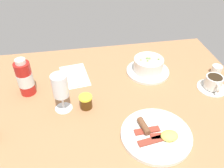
# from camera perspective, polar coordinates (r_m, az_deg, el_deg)

# --- Properties ---
(ground_plane) EXTENTS (1.10, 0.84, 0.03)m
(ground_plane) POSITION_cam_1_polar(r_m,az_deg,el_deg) (1.00, 1.44, -3.62)
(ground_plane) COLOR #A8754C
(porridge_bowl) EXTENTS (0.20, 0.20, 0.08)m
(porridge_bowl) POSITION_cam_1_polar(r_m,az_deg,el_deg) (1.11, 8.64, 4.27)
(porridge_bowl) COLOR silver
(porridge_bowl) RESTS_ON ground_plane
(cutlery_setting) EXTENTS (0.14, 0.20, 0.01)m
(cutlery_setting) POSITION_cam_1_polar(r_m,az_deg,el_deg) (1.11, -8.97, 1.86)
(cutlery_setting) COLOR silver
(cutlery_setting) RESTS_ON ground_plane
(coffee_cup) EXTENTS (0.12, 0.13, 0.06)m
(coffee_cup) POSITION_cam_1_polar(r_m,az_deg,el_deg) (1.10, 23.01, 0.13)
(coffee_cup) COLOR silver
(coffee_cup) RESTS_ON ground_plane
(creamer_jug) EXTENTS (0.05, 0.05, 0.05)m
(creamer_jug) POSITION_cam_1_polar(r_m,az_deg,el_deg) (1.21, 23.72, 3.16)
(creamer_jug) COLOR silver
(creamer_jug) RESTS_ON ground_plane
(wine_glass) EXTENTS (0.07, 0.07, 0.16)m
(wine_glass) POSITION_cam_1_polar(r_m,az_deg,el_deg) (0.89, -12.25, -0.83)
(wine_glass) COLOR white
(wine_glass) RESTS_ON ground_plane
(jam_jar) EXTENTS (0.05, 0.05, 0.05)m
(jam_jar) POSITION_cam_1_polar(r_m,az_deg,el_deg) (0.93, -6.26, -4.25)
(jam_jar) COLOR #48290B
(jam_jar) RESTS_ON ground_plane
(sauce_bottle_red) EXTENTS (0.06, 0.06, 0.16)m
(sauce_bottle_red) POSITION_cam_1_polar(r_m,az_deg,el_deg) (1.02, -20.06, 1.33)
(sauce_bottle_red) COLOR #B21E19
(sauce_bottle_red) RESTS_ON ground_plane
(breakfast_plate) EXTENTS (0.24, 0.24, 0.04)m
(breakfast_plate) POSITION_cam_1_polar(r_m,az_deg,el_deg) (0.85, 10.56, -11.78)
(breakfast_plate) COLOR silver
(breakfast_plate) RESTS_ON ground_plane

